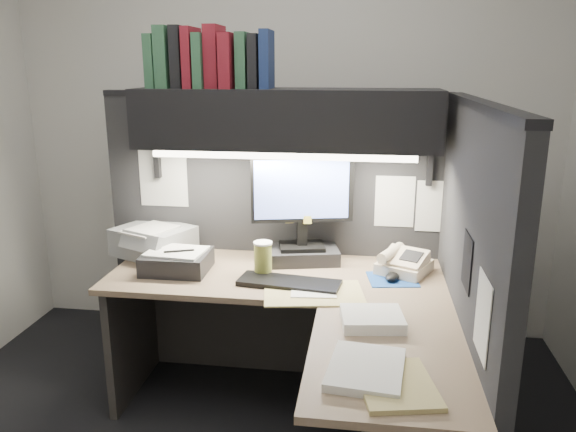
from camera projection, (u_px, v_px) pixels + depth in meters
The scene contains 20 objects.
wall_back at pixel (283, 131), 3.63m from camera, with size 3.50×0.04×2.70m, color silver.
partition_back at pixel (274, 239), 3.22m from camera, with size 1.90×0.06×1.60m, color black.
partition_right at pixel (466, 300), 2.38m from camera, with size 0.06×1.50×1.60m, color black.
desk at pixel (331, 388), 2.37m from camera, with size 1.70×1.53×0.73m.
overhead_shelf at pixel (286, 119), 2.86m from camera, with size 1.55×0.34×0.30m, color black.
task_light_tube at pixel (282, 156), 2.77m from camera, with size 0.04×0.04×1.32m, color white.
monitor at pixel (302, 221), 2.99m from camera, with size 0.54×0.32×0.58m.
keyboard at pixel (289, 283), 2.72m from camera, with size 0.50×0.17×0.02m, color black.
mousepad at pixel (392, 279), 2.80m from camera, with size 0.24×0.21×0.00m, color navy.
mouse at pixel (392, 277), 2.77m from camera, with size 0.06×0.10×0.04m, color black.
telephone at pixel (404, 264), 2.88m from camera, with size 0.23×0.24×0.10m, color beige.
coffee_cup at pixel (263, 260), 2.83m from camera, with size 0.09×0.09×0.17m, color #A89743.
printer at pixel (154, 241), 3.16m from camera, with size 0.39×0.33×0.15m, color #949799.
notebook_stack at pixel (177, 262), 2.91m from camera, with size 0.33×0.27×0.10m, color black.
open_folder at pixel (314, 293), 2.62m from camera, with size 0.46×0.30×0.01m, color tan.
paper_stack_a at pixel (372, 319), 2.31m from camera, with size 0.25×0.21×0.05m, color white.
paper_stack_b at pixel (366, 369), 1.94m from camera, with size 0.25×0.32×0.03m, color white.
manila_stack at pixel (396, 384), 1.86m from camera, with size 0.24×0.31×0.02m, color tan.
binder_row at pixel (209, 59), 2.84m from camera, with size 0.63×0.26×0.31m.
pinned_papers at pixel (340, 215), 2.75m from camera, with size 1.76×1.31×0.51m.
Camera 1 is at (0.54, -2.11, 1.77)m, focal length 35.00 mm.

